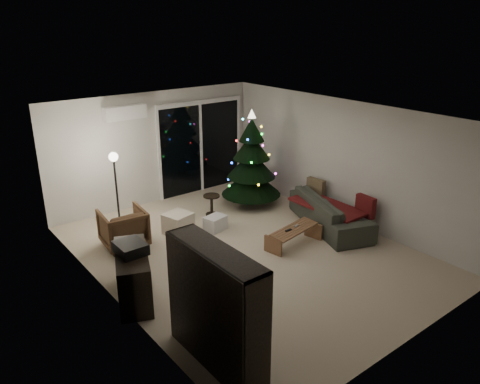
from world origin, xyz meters
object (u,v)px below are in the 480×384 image
object	(u,v)px
media_cabinet	(133,276)
christmas_tree	(251,158)
bookshelf	(203,313)
coffee_table	(294,237)
sofa	(330,211)
armchair	(123,228)

from	to	relation	value
media_cabinet	christmas_tree	size ratio (longest dim) A/B	0.57
bookshelf	coffee_table	bearing A→B (deg)	4.06
sofa	coffee_table	world-z (taller)	sofa
armchair	coffee_table	distance (m)	3.15
armchair	christmas_tree	size ratio (longest dim) A/B	0.37
media_cabinet	christmas_tree	bearing A→B (deg)	48.74
sofa	coffee_table	xyz separation A→B (m)	(-1.19, -0.18, -0.14)
bookshelf	coffee_table	distance (m)	3.57
coffee_table	christmas_tree	world-z (taller)	christmas_tree
coffee_table	armchair	bearing A→B (deg)	132.09
bookshelf	coffee_table	size ratio (longest dim) A/B	1.39
coffee_table	christmas_tree	distance (m)	2.39
armchair	christmas_tree	world-z (taller)	christmas_tree
armchair	sofa	distance (m)	4.06
christmas_tree	armchair	bearing A→B (deg)	-177.16
sofa	armchair	bearing A→B (deg)	84.92
media_cabinet	armchair	size ratio (longest dim) A/B	1.56
media_cabinet	coffee_table	xyz separation A→B (m)	(3.11, -0.23, -0.21)
bookshelf	coffee_table	xyz separation A→B (m)	(3.11, 1.65, -0.59)
media_cabinet	armchair	distance (m)	1.83
armchair	sofa	xyz separation A→B (m)	(3.66, -1.76, -0.04)
media_cabinet	sofa	bearing A→B (deg)	21.98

